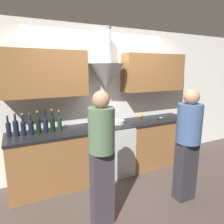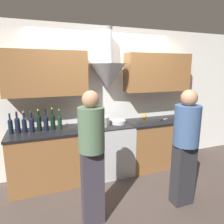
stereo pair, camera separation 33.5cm
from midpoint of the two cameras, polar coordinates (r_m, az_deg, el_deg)
ground_plane at (r=3.61m, az=3.99°, el=-19.04°), size 12.00×12.00×0.00m
wall_back at (r=3.63m, az=0.72°, el=6.09°), size 8.40×0.63×2.60m
counter_left at (r=3.43m, az=-14.05°, el=-12.54°), size 1.30×0.62×0.91m
counter_right at (r=4.12m, az=15.46°, el=-8.34°), size 1.32×0.62×0.91m
stove_range at (r=3.65m, az=2.11°, el=-10.54°), size 0.74×0.60×0.91m
wine_bottle_0 at (r=3.29m, az=-24.49°, el=-3.54°), size 0.07×0.07×0.31m
wine_bottle_1 at (r=3.28m, az=-22.82°, el=-3.28°), size 0.08×0.08×0.33m
wine_bottle_2 at (r=3.26m, az=-21.13°, el=-3.34°), size 0.07×0.07×0.33m
wine_bottle_3 at (r=3.25m, az=-19.29°, el=-3.23°), size 0.08×0.08×0.33m
wine_bottle_4 at (r=3.28m, az=-17.45°, el=-2.78°), size 0.07×0.07×0.35m
wine_bottle_5 at (r=3.26m, az=-15.62°, el=-2.86°), size 0.08×0.08×0.34m
wine_bottle_6 at (r=3.28m, az=-13.82°, el=-2.57°), size 0.07×0.07×0.36m
wine_bottle_7 at (r=3.30m, az=-11.95°, el=-2.62°), size 0.07×0.07×0.33m
stock_pot at (r=3.40m, az=-0.27°, el=-2.72°), size 0.26×0.26×0.17m
mixing_bowl at (r=3.57m, az=4.52°, el=-2.86°), size 0.26×0.26×0.07m
orange_fruit at (r=4.01m, az=11.58°, el=-1.23°), size 0.09×0.09×0.09m
chefs_knife at (r=4.03m, az=16.95°, el=-2.05°), size 0.21×0.12×0.01m
person_foreground_left at (r=2.35m, az=-1.65°, el=-11.69°), size 0.30×0.30×1.64m
person_foreground_right at (r=2.94m, az=23.40°, el=-8.27°), size 0.34×0.34×1.61m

